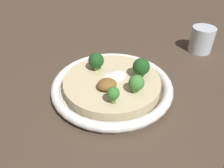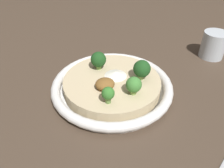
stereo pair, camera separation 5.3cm
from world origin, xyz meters
The scene contains 9 objects.
ground_plane centered at (0.00, 0.00, 0.00)m, with size 6.00×6.00×0.00m, color #47382B.
risotto_bowl centered at (0.00, 0.00, 0.02)m, with size 0.30×0.30×0.04m.
cheese_sprinkle centered at (0.01, 0.01, 0.04)m, with size 0.06×0.06×0.01m.
crispy_onion_garnish centered at (-0.02, -0.03, 0.05)m, with size 0.04×0.04×0.02m.
broccoli_front_left centered at (-0.02, -0.08, 0.06)m, with size 0.03×0.03×0.04m.
broccoli_back centered at (-0.03, 0.05, 0.06)m, with size 0.04×0.04×0.05m.
broccoli_front centered at (0.04, -0.06, 0.06)m, with size 0.04×0.04×0.04m.
broccoli_front_right centered at (0.07, -0.01, 0.07)m, with size 0.04×0.04×0.05m.
drinking_glass centered at (0.33, 0.13, 0.04)m, with size 0.07×0.07×0.08m.
Camera 2 is at (-0.06, -0.43, 0.35)m, focal length 35.00 mm.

